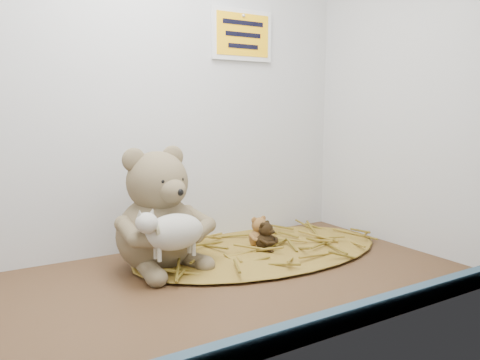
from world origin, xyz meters
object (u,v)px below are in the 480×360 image
main_teddy (157,208)px  mini_teddy_brown (265,234)px  toy_lamb (174,232)px  mini_teddy_tan (259,231)px

main_teddy → mini_teddy_brown: main_teddy is taller
toy_lamb → mini_teddy_tan: 28.29cm
toy_lamb → mini_teddy_brown: size_ratio=2.26×
toy_lamb → mini_teddy_brown: 27.63cm
mini_teddy_tan → mini_teddy_brown: mini_teddy_tan is taller
main_teddy → toy_lamb: main_teddy is taller
mini_teddy_brown → main_teddy: bearing=142.7°
main_teddy → mini_teddy_brown: size_ratio=3.77×
main_teddy → toy_lamb: (0.00, -9.76, -3.18)cm
mini_teddy_tan → mini_teddy_brown: bearing=-91.2°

